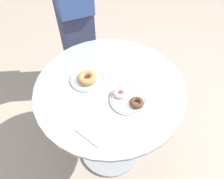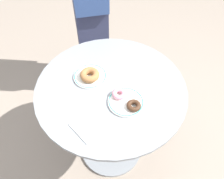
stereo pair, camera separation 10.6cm
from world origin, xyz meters
name	(u,v)px [view 1 (the left image)]	position (x,y,z in m)	size (l,w,h in m)	color
ground_plane	(111,147)	(0.00, 0.00, -0.01)	(7.00, 7.00, 0.02)	gray
cafe_table	(110,114)	(0.00, 0.00, 0.49)	(0.79, 0.79, 0.75)	gray
plate_left	(87,79)	(-0.12, -0.03, 0.76)	(0.18, 0.18, 0.01)	white
plate_right	(128,100)	(0.12, -0.03, 0.76)	(0.17, 0.17, 0.01)	white
donut_cinnamon	(87,78)	(-0.12, -0.04, 0.78)	(0.10, 0.10, 0.04)	#A36B3D
donut_chocolate	(137,102)	(0.17, -0.03, 0.78)	(0.07, 0.07, 0.02)	#422819
donut_pink_frosted	(120,93)	(0.08, -0.03, 0.78)	(0.07, 0.07, 0.02)	pink
paper_napkin	(95,129)	(0.08, -0.25, 0.76)	(0.13, 0.11, 0.01)	white
person_figure	(72,4)	(-0.59, 0.43, 0.82)	(0.44, 0.40, 1.67)	#2D3351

